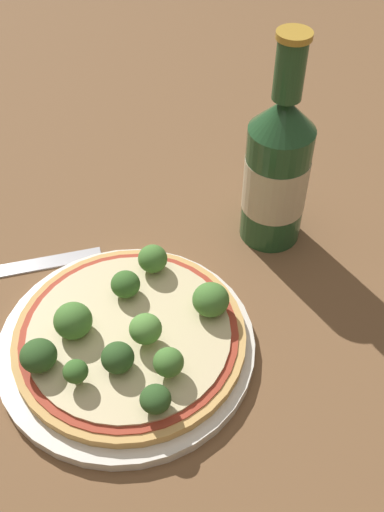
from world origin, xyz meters
name	(u,v)px	position (x,y,z in m)	size (l,w,h in m)	color
ground_plane	(142,349)	(0.00, 0.00, 0.00)	(3.00, 3.00, 0.00)	brown
plate	(127,345)	(-0.01, -0.01, 0.01)	(0.25, 0.25, 0.01)	silver
pizza	(129,336)	(-0.01, -0.01, 0.02)	(0.22, 0.22, 0.01)	tan
broccoli_floret_0	(76,372)	(0.02, -0.07, 0.04)	(0.02, 0.02, 0.03)	#89A866
broccoli_floret_1	(73,321)	(-0.03, -0.05, 0.04)	(0.04, 0.04, 0.03)	#89A866
broccoli_floret_2	(155,399)	(0.08, -0.03, 0.04)	(0.03, 0.03, 0.02)	#89A866
broccoli_floret_3	(126,284)	(-0.05, 0.01, 0.04)	(0.03, 0.03, 0.03)	#89A866
broccoli_floret_4	(38,356)	(-0.02, -0.09, 0.04)	(0.03, 0.03, 0.03)	#89A866
broccoli_floret_5	(211,300)	(0.01, 0.07, 0.04)	(0.04, 0.04, 0.03)	#89A866
broccoli_floret_6	(148,328)	(0.01, 0.00, 0.04)	(0.03, 0.03, 0.03)	#89A866
broccoli_floret_7	(164,365)	(0.05, 0.00, 0.04)	(0.03, 0.03, 0.03)	#89A866
broccoli_floret_8	(153,259)	(-0.06, 0.05, 0.04)	(0.03, 0.03, 0.03)	#89A866
broccoli_floret_9	(118,358)	(0.02, -0.03, 0.04)	(0.03, 0.03, 0.03)	#89A866
beer_bottle	(277,170)	(-0.06, 0.20, 0.09)	(0.07, 0.07, 0.24)	#234C28
fork	(15,268)	(-0.16, -0.07, 0.00)	(0.07, 0.18, 0.00)	#B2B2B7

